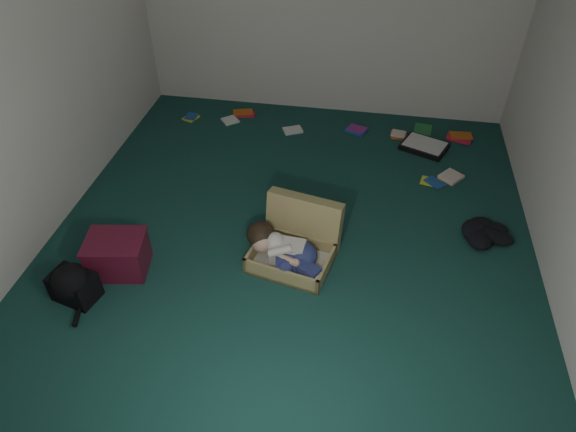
% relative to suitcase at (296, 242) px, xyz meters
% --- Properties ---
extents(floor, '(4.50, 4.50, 0.00)m').
position_rel_suitcase_xyz_m(floor, '(-0.08, 0.21, -0.14)').
color(floor, '#163F38').
rests_on(floor, ground).
extents(wall_front, '(4.50, 0.00, 4.50)m').
position_rel_suitcase_xyz_m(wall_front, '(-0.08, -2.04, 1.16)').
color(wall_front, silver).
rests_on(wall_front, ground).
extents(wall_left, '(0.00, 4.50, 4.50)m').
position_rel_suitcase_xyz_m(wall_left, '(-2.08, 0.21, 1.16)').
color(wall_left, silver).
rests_on(wall_left, ground).
extents(suitcase, '(0.73, 0.72, 0.46)m').
position_rel_suitcase_xyz_m(suitcase, '(0.00, 0.00, 0.00)').
color(suitcase, tan).
rests_on(suitcase, floor).
extents(person, '(0.64, 0.42, 0.28)m').
position_rel_suitcase_xyz_m(person, '(-0.07, -0.14, 0.04)').
color(person, silver).
rests_on(person, suitcase).
extents(maroon_bin, '(0.50, 0.42, 0.31)m').
position_rel_suitcase_xyz_m(maroon_bin, '(-1.33, -0.39, 0.02)').
color(maroon_bin, '#561125').
rests_on(maroon_bin, floor).
extents(backpack, '(0.47, 0.41, 0.24)m').
position_rel_suitcase_xyz_m(backpack, '(-1.53, -0.72, -0.02)').
color(backpack, black).
rests_on(backpack, floor).
extents(clothing_pile, '(0.49, 0.45, 0.12)m').
position_rel_suitcase_xyz_m(clothing_pile, '(1.55, 0.48, -0.07)').
color(clothing_pile, black).
rests_on(clothing_pile, floor).
extents(paper_tray, '(0.54, 0.48, 0.06)m').
position_rel_suitcase_xyz_m(paper_tray, '(1.07, 1.79, -0.11)').
color(paper_tray, black).
rests_on(paper_tray, floor).
extents(book_scatter, '(3.21, 1.21, 0.02)m').
position_rel_suitcase_xyz_m(book_scatter, '(0.30, 1.86, -0.13)').
color(book_scatter, yellow).
rests_on(book_scatter, floor).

